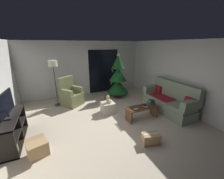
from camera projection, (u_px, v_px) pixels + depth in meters
ground_plane at (109, 123)px, 4.29m from camera, size 7.00×7.00×0.00m
wall_back at (85, 68)px, 6.56m from camera, size 5.72×0.12×2.50m
wall_right at (182, 76)px, 4.99m from camera, size 0.12×6.00×2.50m
patio_door_frame at (103, 70)px, 6.90m from camera, size 1.60×0.02×2.20m
patio_door_glass at (104, 71)px, 6.90m from camera, size 1.50×0.02×2.10m
couch at (169, 101)px, 4.97m from camera, size 0.83×1.96×1.08m
coffee_table at (142, 111)px, 4.50m from camera, size 1.10×0.40×0.42m
remote_silver at (145, 107)px, 4.45m from camera, size 0.15×0.12×0.02m
remote_white at (136, 109)px, 4.30m from camera, size 0.16×0.05×0.02m
remote_black at (145, 105)px, 4.56m from camera, size 0.04×0.16×0.02m
remote_graphite at (134, 107)px, 4.45m from camera, size 0.09×0.16×0.02m
book_stack at (151, 102)px, 4.65m from camera, size 0.28×0.22×0.14m
cell_phone at (152, 100)px, 4.61m from camera, size 0.13×0.16×0.01m
christmas_tree at (118, 78)px, 6.27m from camera, size 0.98×0.98×1.99m
armchair at (71, 95)px, 5.53m from camera, size 0.96×0.96×1.13m
floor_lamp at (53, 68)px, 5.11m from camera, size 0.32×0.32×1.78m
media_shelf at (11, 132)px, 3.33m from camera, size 0.40×1.40×0.71m
television at (6, 105)px, 3.17m from camera, size 0.23×0.84×0.61m
ottoman at (108, 108)px, 4.93m from camera, size 0.44×0.44×0.38m
teddy_bear_cream at (108, 99)px, 4.83m from camera, size 0.21×0.21×0.29m
teddy_bear_chestnut_by_tree at (104, 99)px, 5.92m from camera, size 0.21×0.21×0.29m
cardboard_box_open_near_shelf at (38, 149)px, 3.00m from camera, size 0.50×0.54×0.39m
cardboard_box_taped_mid_floor at (151, 138)px, 3.40m from camera, size 0.48×0.34×0.27m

